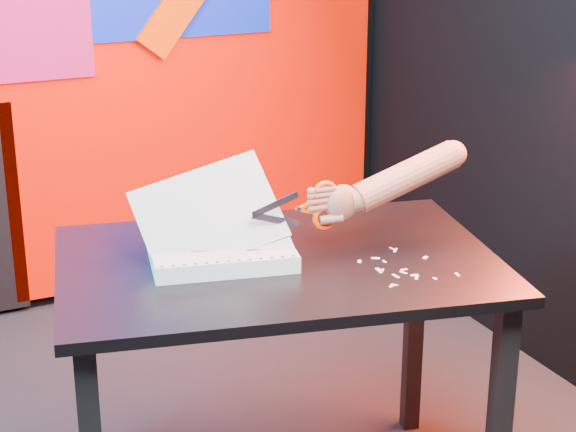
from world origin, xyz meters
TOP-DOWN VIEW (x-y plane):
  - room at (0.00, 0.00)m, footprint 3.01×3.01m
  - backdrop at (0.06, 1.46)m, footprint 2.88×0.05m
  - work_table at (0.28, -0.14)m, footprint 1.26×0.97m
  - printout_stack at (0.15, -0.09)m, footprint 0.41×0.34m
  - scissors at (0.40, -0.15)m, footprint 0.24×0.02m
  - hand_forearm at (0.62, -0.16)m, footprint 0.45×0.09m
  - paper_clippings at (0.53, -0.34)m, footprint 0.20×0.24m

SIDE VIEW (x-z plane):
  - work_table at x=0.28m, z-range 0.28..1.03m
  - paper_clippings at x=0.53m, z-range 0.75..0.75m
  - printout_stack at x=0.15m, z-range 0.64..0.92m
  - scissors at x=0.40m, z-range 0.81..0.94m
  - hand_forearm at x=0.62m, z-range 0.83..1.01m
  - backdrop at x=0.06m, z-range -0.08..2.00m
  - room at x=0.00m, z-range 0.00..2.71m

